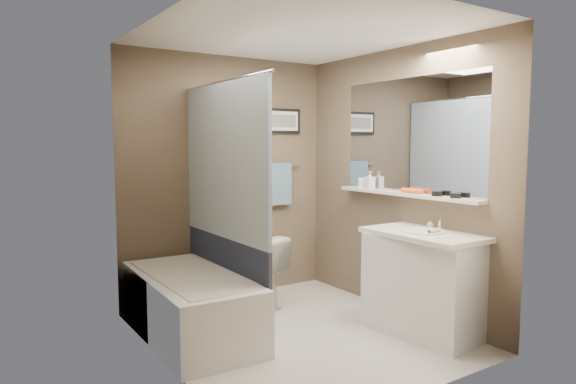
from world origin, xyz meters
TOP-DOWN VIEW (x-y plane):
  - ground at (0.00, 0.00)m, footprint 2.50×2.50m
  - ceiling at (0.00, 0.00)m, footprint 2.20×2.50m
  - wall_back at (0.00, 1.23)m, footprint 2.20×0.04m
  - wall_front at (0.00, -1.23)m, footprint 2.20×0.04m
  - wall_left at (-1.08, 0.00)m, footprint 0.04×2.50m
  - wall_right at (1.08, 0.00)m, footprint 0.04×2.50m
  - tile_surround at (-1.09, 0.50)m, footprint 0.02×1.55m
  - curtain_rod at (-0.40, 0.50)m, footprint 0.02×1.55m
  - curtain_upper at (-0.40, 0.50)m, footprint 0.03×1.45m
  - curtain_lower at (-0.40, 0.50)m, footprint 0.03×1.45m
  - mirror at (1.09, -0.15)m, footprint 0.02×1.60m
  - shelf at (1.04, -0.15)m, footprint 0.12×1.60m
  - towel_bar at (0.55, 1.22)m, footprint 0.60×0.02m
  - towel at (0.55, 1.20)m, footprint 0.34×0.05m
  - art_frame at (0.55, 1.23)m, footprint 0.62×0.02m
  - art_mat at (0.55, 1.22)m, footprint 0.56×0.00m
  - art_image at (0.55, 1.22)m, footprint 0.50×0.00m
  - door at (0.55, -1.24)m, footprint 0.80×0.02m
  - door_handle at (0.22, -1.19)m, footprint 0.10×0.02m
  - bathtub at (-0.75, 0.44)m, footprint 0.76×1.53m
  - tub_rim at (-0.75, 0.44)m, footprint 0.56×1.36m
  - toilet at (0.03, 0.82)m, footprint 0.57×0.75m
  - vanity at (0.85, -0.55)m, footprint 0.59×0.95m
  - countertop at (0.84, -0.55)m, footprint 0.54×0.96m
  - sink_basin at (0.83, -0.55)m, footprint 0.34×0.34m
  - faucet_spout at (1.03, -0.55)m, footprint 0.02×0.02m
  - faucet_knob at (1.03, -0.45)m, footprint 0.05×0.05m
  - candle_bowl_near at (1.04, -0.70)m, footprint 0.09×0.09m
  - candle_bowl_far at (1.04, -0.51)m, footprint 0.09×0.09m
  - hair_brush_front at (1.04, -0.24)m, footprint 0.06×0.22m
  - pink_comb at (1.04, 0.01)m, footprint 0.04×0.16m
  - glass_jar at (1.04, 0.41)m, footprint 0.08×0.08m
  - soap_bottle at (1.04, 0.30)m, footprint 0.08×0.09m

SIDE VIEW (x-z plane):
  - ground at x=0.00m, z-range 0.00..0.00m
  - bathtub at x=-0.75m, z-range 0.00..0.50m
  - toilet at x=0.03m, z-range 0.00..0.68m
  - vanity at x=0.85m, z-range 0.00..0.80m
  - tub_rim at x=-0.75m, z-range 0.49..0.51m
  - curtain_lower at x=-0.40m, z-range 0.40..0.76m
  - countertop at x=0.84m, z-range 0.80..0.84m
  - sink_basin at x=0.83m, z-range 0.84..0.86m
  - faucet_knob at x=1.03m, z-range 0.84..0.90m
  - faucet_spout at x=1.03m, z-range 0.84..0.94m
  - tile_surround at x=-1.09m, z-range 0.00..2.00m
  - door at x=0.55m, z-range 0.00..2.00m
  - door_handle at x=0.22m, z-range 0.99..1.01m
  - shelf at x=1.04m, z-range 1.09..1.11m
  - pink_comb at x=1.04m, z-range 1.11..1.12m
  - towel at x=0.55m, z-range 0.90..1.34m
  - candle_bowl_near at x=1.04m, z-range 1.11..1.16m
  - candle_bowl_far at x=1.04m, z-range 1.11..1.16m
  - hair_brush_front at x=1.04m, z-range 1.12..1.16m
  - glass_jar at x=1.04m, z-range 1.11..1.22m
  - soap_bottle at x=1.04m, z-range 1.11..1.28m
  - wall_back at x=0.00m, z-range 0.00..2.40m
  - wall_front at x=0.00m, z-range 0.00..2.40m
  - wall_left at x=-1.08m, z-range 0.00..2.40m
  - wall_right at x=1.08m, z-range 0.00..2.40m
  - towel_bar at x=0.55m, z-range 1.29..1.31m
  - curtain_upper at x=-0.40m, z-range 0.76..2.04m
  - mirror at x=1.09m, z-range 1.12..2.12m
  - art_frame at x=0.55m, z-range 1.65..1.91m
  - art_mat at x=0.55m, z-range 1.68..1.88m
  - art_image at x=0.55m, z-range 1.72..1.84m
  - curtain_rod at x=-0.40m, z-range 2.04..2.06m
  - ceiling at x=0.00m, z-range 2.36..2.40m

